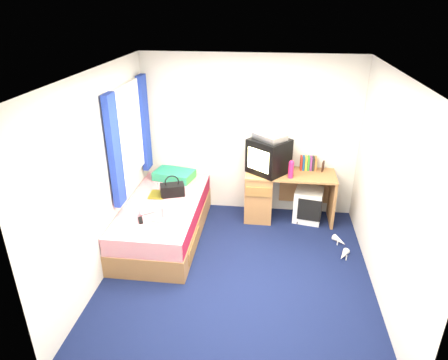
# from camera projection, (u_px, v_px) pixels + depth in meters

# --- Properties ---
(ground) EXTENTS (3.40, 3.40, 0.00)m
(ground) POSITION_uv_depth(u_px,v_px,m) (238.00, 272.00, 4.91)
(ground) COLOR #0C1438
(ground) RESTS_ON ground
(room_shell) EXTENTS (3.40, 3.40, 3.40)m
(room_shell) POSITION_uv_depth(u_px,v_px,m) (240.00, 163.00, 4.30)
(room_shell) COLOR white
(room_shell) RESTS_ON ground
(bed) EXTENTS (1.01, 2.00, 0.54)m
(bed) POSITION_uv_depth(u_px,v_px,m) (164.00, 220.00, 5.55)
(bed) COLOR #A87646
(bed) RESTS_ON ground
(pillow) EXTENTS (0.65, 0.49, 0.13)m
(pillow) POSITION_uv_depth(u_px,v_px,m) (174.00, 175.00, 6.12)
(pillow) COLOR teal
(pillow) RESTS_ON bed
(desk) EXTENTS (1.30, 0.55, 0.75)m
(desk) POSITION_uv_depth(u_px,v_px,m) (271.00, 193.00, 6.00)
(desk) COLOR #A87646
(desk) RESTS_ON ground
(storage_cube) EXTENTS (0.46, 0.46, 0.49)m
(storage_cube) POSITION_uv_depth(u_px,v_px,m) (308.00, 205.00, 5.99)
(storage_cube) COLOR white
(storage_cube) RESTS_ON ground
(crt_tv) EXTENTS (0.68, 0.68, 0.50)m
(crt_tv) POSITION_uv_depth(u_px,v_px,m) (269.00, 156.00, 5.75)
(crt_tv) COLOR black
(crt_tv) RESTS_ON desk
(vcr) EXTENTS (0.52, 0.51, 0.08)m
(vcr) POSITION_uv_depth(u_px,v_px,m) (270.00, 137.00, 5.64)
(vcr) COLOR #B5B6B8
(vcr) RESTS_ON crt_tv
(book_row) EXTENTS (0.24, 0.13, 0.20)m
(book_row) POSITION_uv_depth(u_px,v_px,m) (308.00, 163.00, 5.90)
(book_row) COLOR maroon
(book_row) RESTS_ON desk
(picture_frame) EXTENTS (0.05, 0.12, 0.14)m
(picture_frame) POSITION_uv_depth(u_px,v_px,m) (323.00, 166.00, 5.87)
(picture_frame) COLOR black
(picture_frame) RESTS_ON desk
(pink_water_bottle) EXTENTS (0.09, 0.09, 0.23)m
(pink_water_bottle) POSITION_uv_depth(u_px,v_px,m) (291.00, 170.00, 5.62)
(pink_water_bottle) COLOR #E4205E
(pink_water_bottle) RESTS_ON desk
(aerosol_can) EXTENTS (0.06, 0.06, 0.18)m
(aerosol_can) POSITION_uv_depth(u_px,v_px,m) (280.00, 166.00, 5.82)
(aerosol_can) COLOR white
(aerosol_can) RESTS_ON desk
(handbag) EXTENTS (0.37, 0.29, 0.30)m
(handbag) POSITION_uv_depth(u_px,v_px,m) (172.00, 189.00, 5.60)
(handbag) COLOR black
(handbag) RESTS_ON bed
(towel) EXTENTS (0.38, 0.34, 0.11)m
(towel) POSITION_uv_depth(u_px,v_px,m) (177.00, 208.00, 5.17)
(towel) COLOR white
(towel) RESTS_ON bed
(magazine) EXTENTS (0.22, 0.29, 0.01)m
(magazine) POSITION_uv_depth(u_px,v_px,m) (157.00, 195.00, 5.63)
(magazine) COLOR gold
(magazine) RESTS_ON bed
(water_bottle) EXTENTS (0.20, 0.18, 0.07)m
(water_bottle) POSITION_uv_depth(u_px,v_px,m) (148.00, 211.00, 5.14)
(water_bottle) COLOR silver
(water_bottle) RESTS_ON bed
(colour_swatch_fan) EXTENTS (0.23, 0.11, 0.01)m
(colour_swatch_fan) POSITION_uv_depth(u_px,v_px,m) (158.00, 221.00, 4.97)
(colour_swatch_fan) COLOR orange
(colour_swatch_fan) RESTS_ON bed
(remote_control) EXTENTS (0.11, 0.17, 0.02)m
(remote_control) POSITION_uv_depth(u_px,v_px,m) (141.00, 220.00, 4.98)
(remote_control) COLOR black
(remote_control) RESTS_ON bed
(window_assembly) EXTENTS (0.11, 1.42, 1.40)m
(window_assembly) POSITION_uv_depth(u_px,v_px,m) (130.00, 135.00, 5.30)
(window_assembly) COLOR silver
(window_assembly) RESTS_ON room_shell
(white_heels) EXTENTS (0.20, 0.57, 0.09)m
(white_heels) POSITION_uv_depth(u_px,v_px,m) (342.00, 248.00, 5.33)
(white_heels) COLOR silver
(white_heels) RESTS_ON ground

